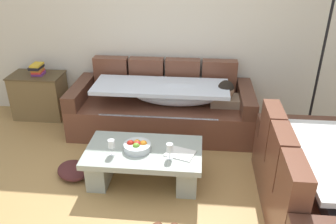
{
  "coord_description": "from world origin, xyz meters",
  "views": [
    {
      "loc": [
        0.51,
        -2.45,
        2.32
      ],
      "look_at": [
        0.17,
        1.05,
        0.55
      ],
      "focal_mm": 36.8,
      "sensor_mm": 36.0,
      "label": 1
    }
  ],
  "objects_px": {
    "coffee_table": "(144,161)",
    "fruit_bowl": "(137,146)",
    "floor_lamp": "(320,52)",
    "couch_along_wall": "(165,107)",
    "crumpled_garment": "(73,170)",
    "couch_near_window": "(317,187)",
    "side_cabinet": "(40,96)",
    "wine_glass_near_right": "(170,148)",
    "book_stack_on_cabinet": "(37,69)",
    "open_magazine": "(180,153)",
    "wine_glass_near_left": "(111,144)"
  },
  "relations": [
    {
      "from": "coffee_table",
      "to": "floor_lamp",
      "type": "distance_m",
      "value": 2.46
    },
    {
      "from": "open_magazine",
      "to": "wine_glass_near_right",
      "type": "bearing_deg",
      "value": -119.32
    },
    {
      "from": "wine_glass_near_left",
      "to": "open_magazine",
      "type": "distance_m",
      "value": 0.7
    },
    {
      "from": "wine_glass_near_left",
      "to": "crumpled_garment",
      "type": "height_order",
      "value": "wine_glass_near_left"
    },
    {
      "from": "wine_glass_near_right",
      "to": "crumpled_garment",
      "type": "relative_size",
      "value": 0.42
    },
    {
      "from": "wine_glass_near_left",
      "to": "wine_glass_near_right",
      "type": "relative_size",
      "value": 1.0
    },
    {
      "from": "couch_near_window",
      "to": "coffee_table",
      "type": "bearing_deg",
      "value": 76.71
    },
    {
      "from": "wine_glass_near_left",
      "to": "side_cabinet",
      "type": "relative_size",
      "value": 0.23
    },
    {
      "from": "book_stack_on_cabinet",
      "to": "floor_lamp",
      "type": "relative_size",
      "value": 0.12
    },
    {
      "from": "couch_along_wall",
      "to": "wine_glass_near_left",
      "type": "bearing_deg",
      "value": -107.98
    },
    {
      "from": "wine_glass_near_right",
      "to": "open_magazine",
      "type": "xyz_separation_m",
      "value": [
        0.1,
        0.09,
        -0.11
      ]
    },
    {
      "from": "couch_near_window",
      "to": "book_stack_on_cabinet",
      "type": "height_order",
      "value": "couch_near_window"
    },
    {
      "from": "fruit_bowl",
      "to": "side_cabinet",
      "type": "relative_size",
      "value": 0.39
    },
    {
      "from": "book_stack_on_cabinet",
      "to": "fruit_bowl",
      "type": "bearing_deg",
      "value": -39.76
    },
    {
      "from": "couch_near_window",
      "to": "fruit_bowl",
      "type": "bearing_deg",
      "value": 77.39
    },
    {
      "from": "book_stack_on_cabinet",
      "to": "crumpled_garment",
      "type": "bearing_deg",
      "value": -56.21
    },
    {
      "from": "wine_glass_near_right",
      "to": "floor_lamp",
      "type": "relative_size",
      "value": 0.09
    },
    {
      "from": "coffee_table",
      "to": "couch_along_wall",
      "type": "bearing_deg",
      "value": 84.96
    },
    {
      "from": "couch_along_wall",
      "to": "wine_glass_near_left",
      "type": "relative_size",
      "value": 14.14
    },
    {
      "from": "side_cabinet",
      "to": "floor_lamp",
      "type": "xyz_separation_m",
      "value": [
        3.68,
        -0.15,
        0.8
      ]
    },
    {
      "from": "couch_along_wall",
      "to": "coffee_table",
      "type": "bearing_deg",
      "value": -95.04
    },
    {
      "from": "coffee_table",
      "to": "open_magazine",
      "type": "bearing_deg",
      "value": -6.11
    },
    {
      "from": "couch_along_wall",
      "to": "fruit_bowl",
      "type": "relative_size",
      "value": 8.38
    },
    {
      "from": "fruit_bowl",
      "to": "wine_glass_near_right",
      "type": "distance_m",
      "value": 0.37
    },
    {
      "from": "fruit_bowl",
      "to": "open_magazine",
      "type": "relative_size",
      "value": 1.0
    },
    {
      "from": "side_cabinet",
      "to": "coffee_table",
      "type": "bearing_deg",
      "value": -38.02
    },
    {
      "from": "wine_glass_near_right",
      "to": "couch_near_window",
      "type": "bearing_deg",
      "value": -10.7
    },
    {
      "from": "coffee_table",
      "to": "couch_near_window",
      "type": "bearing_deg",
      "value": -13.29
    },
    {
      "from": "open_magazine",
      "to": "side_cabinet",
      "type": "bearing_deg",
      "value": 165.06
    },
    {
      "from": "fruit_bowl",
      "to": "open_magazine",
      "type": "xyz_separation_m",
      "value": [
        0.44,
        -0.03,
        -0.04
      ]
    },
    {
      "from": "couch_along_wall",
      "to": "side_cabinet",
      "type": "height_order",
      "value": "couch_along_wall"
    },
    {
      "from": "coffee_table",
      "to": "fruit_bowl",
      "type": "height_order",
      "value": "fruit_bowl"
    },
    {
      "from": "open_magazine",
      "to": "crumpled_garment",
      "type": "height_order",
      "value": "open_magazine"
    },
    {
      "from": "coffee_table",
      "to": "side_cabinet",
      "type": "xyz_separation_m",
      "value": [
        -1.72,
        1.35,
        0.08
      ]
    },
    {
      "from": "couch_along_wall",
      "to": "couch_near_window",
      "type": "bearing_deg",
      "value": -44.53
    },
    {
      "from": "fruit_bowl",
      "to": "crumpled_garment",
      "type": "relative_size",
      "value": 0.7
    },
    {
      "from": "side_cabinet",
      "to": "fruit_bowl",
      "type": "bearing_deg",
      "value": -39.21
    },
    {
      "from": "couch_near_window",
      "to": "floor_lamp",
      "type": "xyz_separation_m",
      "value": [
        0.33,
        1.58,
        0.78
      ]
    },
    {
      "from": "wine_glass_near_right",
      "to": "couch_along_wall",
      "type": "bearing_deg",
      "value": 98.29
    },
    {
      "from": "side_cabinet",
      "to": "wine_glass_near_right",
      "type": "bearing_deg",
      "value": -36.39
    },
    {
      "from": "wine_glass_near_left",
      "to": "side_cabinet",
      "type": "xyz_separation_m",
      "value": [
        -1.42,
        1.46,
        -0.17
      ]
    },
    {
      "from": "open_magazine",
      "to": "book_stack_on_cabinet",
      "type": "height_order",
      "value": "book_stack_on_cabinet"
    },
    {
      "from": "couch_near_window",
      "to": "side_cabinet",
      "type": "bearing_deg",
      "value": 62.68
    },
    {
      "from": "open_magazine",
      "to": "coffee_table",
      "type": "bearing_deg",
      "value": -167.62
    },
    {
      "from": "couch_near_window",
      "to": "crumpled_garment",
      "type": "xyz_separation_m",
      "value": [
        -2.42,
        0.39,
        -0.27
      ]
    },
    {
      "from": "couch_along_wall",
      "to": "crumpled_garment",
      "type": "height_order",
      "value": "couch_along_wall"
    },
    {
      "from": "fruit_bowl",
      "to": "crumpled_garment",
      "type": "xyz_separation_m",
      "value": [
        -0.72,
        0.01,
        -0.36
      ]
    },
    {
      "from": "coffee_table",
      "to": "crumpled_garment",
      "type": "xyz_separation_m",
      "value": [
        -0.79,
        0.0,
        -0.18
      ]
    },
    {
      "from": "floor_lamp",
      "to": "couch_near_window",
      "type": "bearing_deg",
      "value": -101.72
    },
    {
      "from": "couch_near_window",
      "to": "open_magazine",
      "type": "distance_m",
      "value": 1.3
    }
  ]
}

